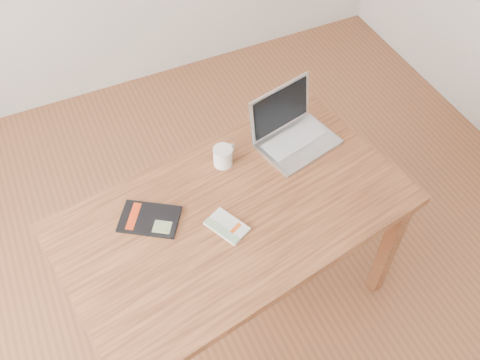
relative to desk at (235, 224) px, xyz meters
name	(u,v)px	position (x,y,z in m)	size (l,w,h in m)	color
room	(205,147)	(-0.16, -0.17, 0.69)	(4.04, 4.04, 2.70)	brown
desk	(235,224)	(0.00, 0.00, 0.00)	(1.47, 0.99, 0.75)	brown
white_guidebook	(227,226)	(-0.06, -0.06, 0.10)	(0.15, 0.18, 0.01)	beige
black_guidebook	(150,219)	(-0.31, 0.10, 0.10)	(0.27, 0.25, 0.01)	black
laptop	(292,131)	(0.38, 0.25, 0.14)	(0.37, 0.33, 0.23)	silver
coffee_mug	(223,156)	(0.06, 0.25, 0.13)	(0.11, 0.08, 0.09)	white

